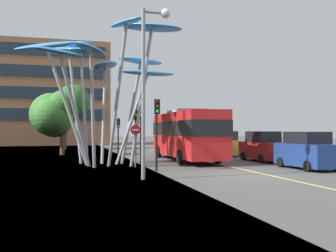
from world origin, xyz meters
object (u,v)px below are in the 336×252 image
traffic_light_island_mid (136,123)px  car_parked_near (307,151)px  red_bus (186,133)px  street_lamp (149,70)px  traffic_light_opposite (118,128)px  traffic_light_kerb_far (141,122)px  traffic_light_kerb_near (157,119)px  no_entry_sign (135,139)px  leaf_sculpture (102,59)px  car_parked_mid (263,147)px  car_parked_far (224,144)px

traffic_light_island_mid → car_parked_near: (8.23, -9.24, -1.72)m
red_bus → street_lamp: bearing=-116.3°
traffic_light_island_mid → traffic_light_opposite: 5.20m
traffic_light_kerb_far → car_parked_near: (8.61, -5.27, -1.75)m
traffic_light_kerb_far → traffic_light_island_mid: bearing=84.6°
traffic_light_kerb_near → no_entry_sign: bearing=106.4°
traffic_light_kerb_near → traffic_light_island_mid: size_ratio=1.03×
car_parked_near → leaf_sculpture: bearing=153.1°
traffic_light_island_mid → car_parked_mid: traffic_light_island_mid is taller
traffic_light_island_mid → no_entry_sign: traffic_light_island_mid is taller
no_entry_sign → traffic_light_opposite: bearing=87.9°
traffic_light_kerb_far → traffic_light_island_mid: (0.37, 3.97, -0.03)m
traffic_light_kerb_far → car_parked_near: size_ratio=0.89×
red_bus → car_parked_mid: bearing=-23.9°
red_bus → traffic_light_kerb_far: traffic_light_kerb_far is taller
car_parked_near → no_entry_sign: bearing=158.5°
traffic_light_kerb_near → traffic_light_island_mid: 8.10m
traffic_light_island_mid → car_parked_mid: bearing=-23.7°
traffic_light_island_mid → car_parked_near: 12.49m
traffic_light_island_mid → car_parked_mid: 9.42m
car_parked_near → traffic_light_island_mid: bearing=131.7°
traffic_light_kerb_near → traffic_light_island_mid: bearing=87.9°
traffic_light_opposite → car_parked_near: size_ratio=0.76×
traffic_light_island_mid → car_parked_near: size_ratio=0.88×
car_parked_far → car_parked_mid: bearing=-87.6°
leaf_sculpture → car_parked_near: leaf_sculpture is taller
traffic_light_kerb_far → street_lamp: (-1.05, -7.42, 2.17)m
leaf_sculpture → traffic_light_opposite: (2.19, 8.77, -4.42)m
traffic_light_kerb_far → car_parked_mid: (8.86, 0.25, -1.76)m
traffic_light_opposite → car_parked_near: traffic_light_opposite is taller
traffic_light_kerb_near → car_parked_far: bearing=51.7°
street_lamp → no_entry_sign: (0.40, 5.80, -3.23)m
traffic_light_kerb_far → street_lamp: size_ratio=0.49×
traffic_light_kerb_near → leaf_sculpture: bearing=119.6°
car_parked_far → no_entry_sign: bearing=-138.2°
leaf_sculpture → traffic_light_opposite: size_ratio=3.22×
street_lamp → no_entry_sign: size_ratio=3.07×
traffic_light_kerb_near → traffic_light_island_mid: traffic_light_kerb_near is taller
traffic_light_kerb_far → traffic_light_island_mid: size_ratio=1.01×
traffic_light_kerb_far → car_parked_far: 11.00m
leaf_sculpture → car_parked_mid: (11.31, -0.09, -5.79)m
traffic_light_opposite → car_parked_mid: bearing=-44.2°
red_bus → street_lamp: (-4.88, -9.90, 2.89)m
leaf_sculpture → red_bus: bearing=18.8°
car_parked_mid → no_entry_sign: bearing=-168.9°
traffic_light_opposite → no_entry_sign: 10.76m
car_parked_far → traffic_light_kerb_near: bearing=-128.3°
red_bus → car_parked_near: size_ratio=2.60×
red_bus → car_parked_far: bearing=41.1°
traffic_light_kerb_near → traffic_light_island_mid: (0.29, 8.09, -0.08)m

